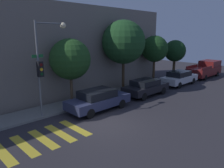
{
  "coord_description": "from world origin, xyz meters",
  "views": [
    {
      "loc": [
        -7.77,
        -8.61,
        5.02
      ],
      "look_at": [
        2.71,
        2.1,
        1.6
      ],
      "focal_mm": 35.0,
      "sensor_mm": 36.0,
      "label": 1
    }
  ],
  "objects_px": {
    "pickup_truck": "(205,69)",
    "tree_near_corner": "(70,59)",
    "traffic_light_pole": "(45,58)",
    "tree_behind_truck": "(175,51)",
    "sedan_far_end": "(179,78)",
    "sedan_middle": "(146,87)",
    "tree_far_end": "(155,49)",
    "sedan_near_corner": "(98,99)",
    "tree_midblock": "(124,42)"
  },
  "relations": [
    {
      "from": "sedan_near_corner",
      "to": "sedan_far_end",
      "type": "relative_size",
      "value": 0.98
    },
    {
      "from": "tree_far_end",
      "to": "tree_midblock",
      "type": "bearing_deg",
      "value": -180.0
    },
    {
      "from": "traffic_light_pole",
      "to": "tree_far_end",
      "type": "height_order",
      "value": "traffic_light_pole"
    },
    {
      "from": "sedan_near_corner",
      "to": "tree_near_corner",
      "type": "height_order",
      "value": "tree_near_corner"
    },
    {
      "from": "tree_near_corner",
      "to": "sedan_far_end",
      "type": "bearing_deg",
      "value": -11.7
    },
    {
      "from": "traffic_light_pole",
      "to": "tree_behind_truck",
      "type": "height_order",
      "value": "traffic_light_pole"
    },
    {
      "from": "sedan_far_end",
      "to": "sedan_middle",
      "type": "bearing_deg",
      "value": -180.0
    },
    {
      "from": "pickup_truck",
      "to": "tree_near_corner",
      "type": "relative_size",
      "value": 1.16
    },
    {
      "from": "traffic_light_pole",
      "to": "tree_midblock",
      "type": "relative_size",
      "value": 0.93
    },
    {
      "from": "pickup_truck",
      "to": "sedan_far_end",
      "type": "bearing_deg",
      "value": -180.0
    },
    {
      "from": "tree_near_corner",
      "to": "tree_behind_truck",
      "type": "distance_m",
      "value": 14.29
    },
    {
      "from": "traffic_light_pole",
      "to": "tree_far_end",
      "type": "distance_m",
      "value": 12.75
    },
    {
      "from": "traffic_light_pole",
      "to": "tree_far_end",
      "type": "relative_size",
      "value": 1.18
    },
    {
      "from": "tree_near_corner",
      "to": "tree_behind_truck",
      "type": "bearing_deg",
      "value": 0.0
    },
    {
      "from": "sedan_far_end",
      "to": "tree_behind_truck",
      "type": "bearing_deg",
      "value": 38.87
    },
    {
      "from": "tree_near_corner",
      "to": "pickup_truck",
      "type": "bearing_deg",
      "value": -7.64
    },
    {
      "from": "sedan_near_corner",
      "to": "sedan_middle",
      "type": "distance_m",
      "value": 5.24
    },
    {
      "from": "traffic_light_pole",
      "to": "tree_near_corner",
      "type": "relative_size",
      "value": 1.22
    },
    {
      "from": "sedan_middle",
      "to": "pickup_truck",
      "type": "distance_m",
      "value": 11.77
    },
    {
      "from": "sedan_near_corner",
      "to": "tree_behind_truck",
      "type": "relative_size",
      "value": 1.02
    },
    {
      "from": "sedan_near_corner",
      "to": "tree_far_end",
      "type": "xyz_separation_m",
      "value": [
        9.7,
        2.35,
        2.81
      ]
    },
    {
      "from": "sedan_far_end",
      "to": "traffic_light_pole",
      "type": "bearing_deg",
      "value": 174.74
    },
    {
      "from": "sedan_middle",
      "to": "pickup_truck",
      "type": "relative_size",
      "value": 0.77
    },
    {
      "from": "tree_near_corner",
      "to": "traffic_light_pole",
      "type": "bearing_deg",
      "value": -156.33
    },
    {
      "from": "traffic_light_pole",
      "to": "sedan_middle",
      "type": "distance_m",
      "value": 8.84
    },
    {
      "from": "traffic_light_pole",
      "to": "tree_far_end",
      "type": "bearing_deg",
      "value": 4.86
    },
    {
      "from": "sedan_middle",
      "to": "tree_behind_truck",
      "type": "height_order",
      "value": "tree_behind_truck"
    },
    {
      "from": "sedan_far_end",
      "to": "pickup_truck",
      "type": "xyz_separation_m",
      "value": [
        6.18,
        0.0,
        0.19
      ]
    },
    {
      "from": "tree_midblock",
      "to": "tree_near_corner",
      "type": "bearing_deg",
      "value": 180.0
    },
    {
      "from": "sedan_middle",
      "to": "sedan_far_end",
      "type": "height_order",
      "value": "sedan_far_end"
    },
    {
      "from": "tree_far_end",
      "to": "tree_behind_truck",
      "type": "xyz_separation_m",
      "value": [
        4.05,
        0.0,
        -0.42
      ]
    },
    {
      "from": "traffic_light_pole",
      "to": "sedan_far_end",
      "type": "distance_m",
      "value": 14.2
    },
    {
      "from": "sedan_far_end",
      "to": "tree_near_corner",
      "type": "xyz_separation_m",
      "value": [
        -11.37,
        2.35,
        2.56
      ]
    },
    {
      "from": "sedan_near_corner",
      "to": "sedan_middle",
      "type": "bearing_deg",
      "value": 0.0
    },
    {
      "from": "pickup_truck",
      "to": "tree_near_corner",
      "type": "height_order",
      "value": "tree_near_corner"
    },
    {
      "from": "traffic_light_pole",
      "to": "sedan_far_end",
      "type": "bearing_deg",
      "value": -5.26
    },
    {
      "from": "tree_midblock",
      "to": "sedan_middle",
      "type": "bearing_deg",
      "value": -84.17
    },
    {
      "from": "traffic_light_pole",
      "to": "sedan_far_end",
      "type": "height_order",
      "value": "traffic_light_pole"
    },
    {
      "from": "tree_near_corner",
      "to": "tree_far_end",
      "type": "xyz_separation_m",
      "value": [
        10.23,
        0.0,
        0.25
      ]
    },
    {
      "from": "tree_midblock",
      "to": "tree_behind_truck",
      "type": "xyz_separation_m",
      "value": [
        8.75,
        0.0,
        -1.23
      ]
    },
    {
      "from": "traffic_light_pole",
      "to": "sedan_far_end",
      "type": "xyz_separation_m",
      "value": [
        13.83,
        -1.27,
        -2.92
      ]
    },
    {
      "from": "sedan_middle",
      "to": "tree_behind_truck",
      "type": "xyz_separation_m",
      "value": [
        8.51,
        2.35,
        2.41
      ]
    },
    {
      "from": "traffic_light_pole",
      "to": "tree_midblock",
      "type": "height_order",
      "value": "tree_midblock"
    },
    {
      "from": "sedan_far_end",
      "to": "tree_behind_truck",
      "type": "relative_size",
      "value": 1.05
    },
    {
      "from": "pickup_truck",
      "to": "sedan_near_corner",
      "type": "bearing_deg",
      "value": -180.0
    },
    {
      "from": "sedan_middle",
      "to": "tree_near_corner",
      "type": "height_order",
      "value": "tree_near_corner"
    },
    {
      "from": "pickup_truck",
      "to": "tree_midblock",
      "type": "height_order",
      "value": "tree_midblock"
    },
    {
      "from": "tree_far_end",
      "to": "tree_behind_truck",
      "type": "height_order",
      "value": "tree_far_end"
    },
    {
      "from": "traffic_light_pole",
      "to": "sedan_near_corner",
      "type": "bearing_deg",
      "value": -23.0
    },
    {
      "from": "tree_behind_truck",
      "to": "tree_near_corner",
      "type": "bearing_deg",
      "value": -180.0
    }
  ]
}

